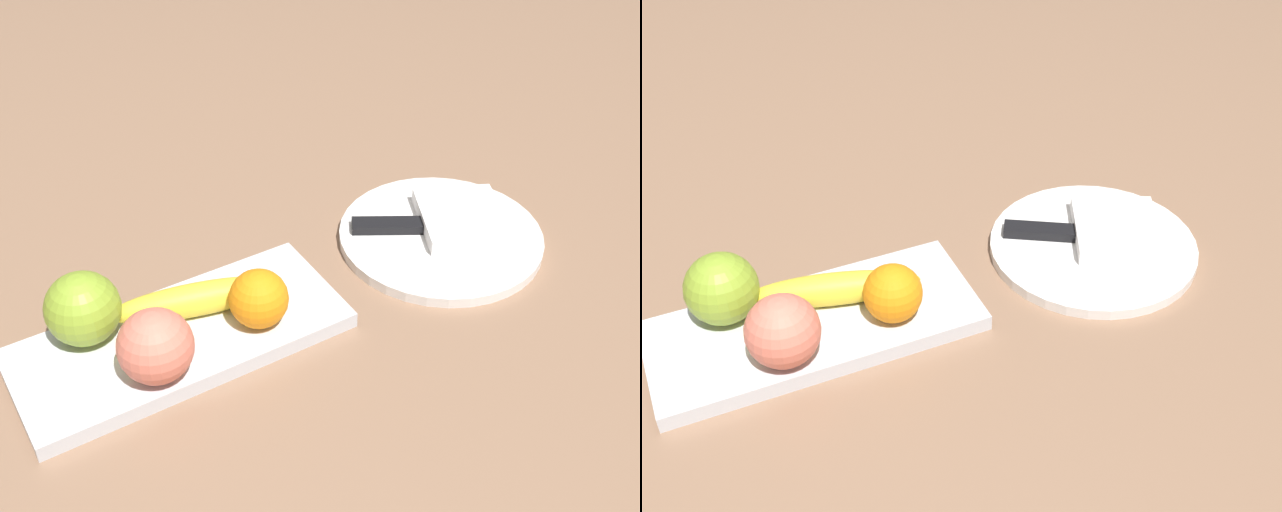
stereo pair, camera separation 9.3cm
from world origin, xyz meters
The scene contains 9 objects.
ground_plane centered at (0.00, 0.00, 0.00)m, with size 2.40×2.40×0.00m, color #8A674E.
fruit_tray centered at (0.00, 0.02, 0.01)m, with size 0.35×0.15×0.02m, color silver.
apple centered at (-0.08, 0.07, 0.06)m, with size 0.08×0.08×0.08m, color #89AC2F.
banana centered at (0.03, 0.04, 0.04)m, with size 0.19×0.04×0.04m, color yellow.
orange_near_apple centered at (0.08, -0.01, 0.05)m, with size 0.06×0.06×0.06m, color orange.
peach centered at (-0.04, -0.02, 0.06)m, with size 0.08×0.08×0.08m, color #E77660.
dinner_plate centered at (0.35, 0.02, 0.01)m, with size 0.25×0.25×0.01m, color white.
folded_napkin centered at (0.38, 0.02, 0.02)m, with size 0.10×0.12×0.02m, color white.
knife centered at (0.31, 0.06, 0.02)m, with size 0.17×0.11×0.01m.
Camera 1 is at (-0.21, -0.60, 0.63)m, focal length 47.19 mm.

